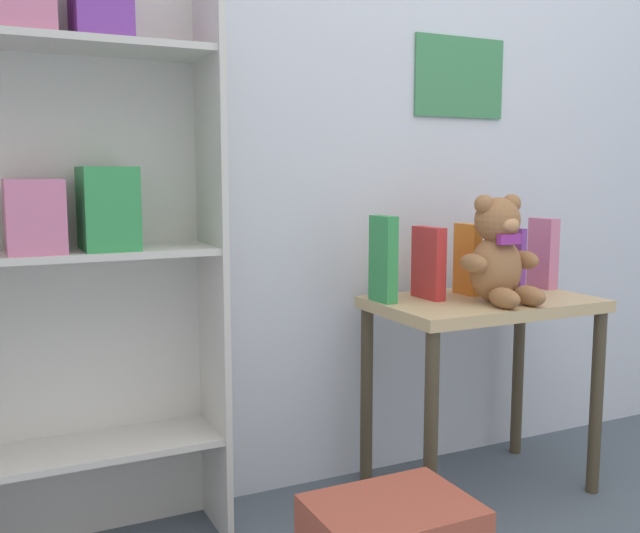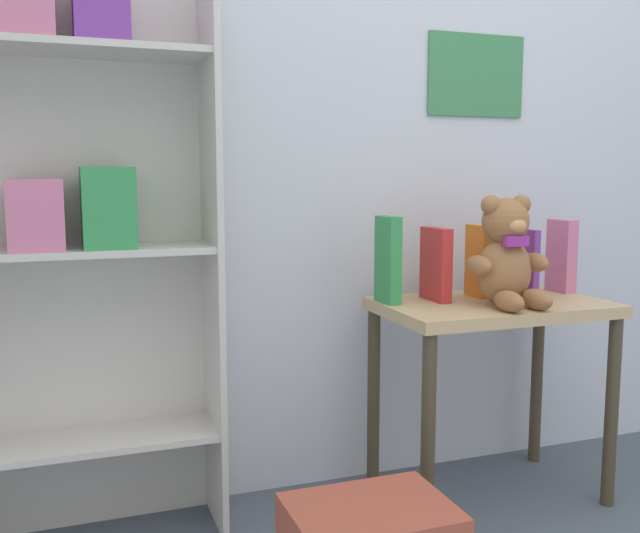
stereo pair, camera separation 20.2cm
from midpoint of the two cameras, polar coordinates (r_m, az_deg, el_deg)
The scene contains 9 objects.
wall_back at distance 2.43m, azimuth 9.82°, elevation 13.02°, with size 4.80×0.07×2.50m.
bookshelf_side at distance 1.96m, azimuth -16.42°, elevation 4.36°, with size 0.74×0.26×1.62m.
display_table at distance 2.28m, azimuth 16.06°, elevation -5.20°, with size 0.69×0.42×0.62m.
teddy_bear at distance 2.18m, azimuth 17.30°, elevation 0.81°, with size 0.25×0.23×0.33m.
book_standing_green at distance 2.15m, azimuth 8.15°, elevation 0.51°, with size 0.04×0.10×0.26m, color #33934C.
book_standing_red at distance 2.22m, azimuth 11.84°, elevation 0.16°, with size 0.04×0.14×0.22m, color red.
book_standing_orange at distance 2.31m, azimuth 15.01°, elevation 0.40°, with size 0.03×0.10×0.23m, color orange.
book_standing_purple at distance 2.39m, azimuth 18.29°, elevation 0.33°, with size 0.02×0.14×0.21m, color purple.
book_standing_pink at distance 2.50m, azimuth 20.97°, elevation 0.79°, with size 0.04×0.10×0.24m, color #D17093.
Camera 2 is at (-1.10, -0.62, 1.01)m, focal length 40.00 mm.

